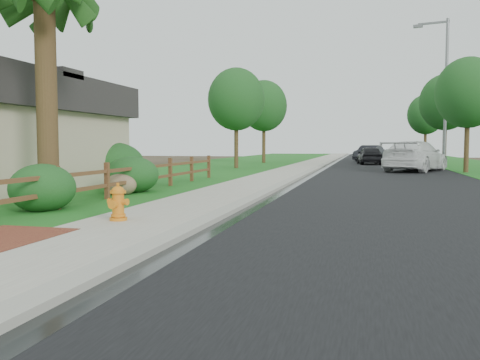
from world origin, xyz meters
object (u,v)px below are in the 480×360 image
(dark_car_mid, at_px, (370,155))
(ranch_fence, at_px, (126,177))
(streetlight, at_px, (443,84))
(white_suv, at_px, (415,156))
(fire_hydrant, at_px, (118,203))

(dark_car_mid, bearing_deg, ranch_fence, 68.75)
(dark_car_mid, bearing_deg, streetlight, 126.35)
(white_suv, distance_m, dark_car_mid, 10.62)
(fire_hydrant, height_order, dark_car_mid, dark_car_mid)
(ranch_fence, xyz_separation_m, streetlight, (12.11, 22.90, 5.09))
(ranch_fence, bearing_deg, white_suv, 60.61)
(white_suv, xyz_separation_m, dark_car_mid, (-2.58, 10.30, -0.16))
(white_suv, bearing_deg, dark_car_mid, -53.52)
(fire_hydrant, xyz_separation_m, dark_car_mid, (5.03, 33.09, 0.30))
(dark_car_mid, distance_m, streetlight, 8.54)
(ranch_fence, distance_m, streetlight, 26.40)
(fire_hydrant, height_order, streetlight, streetlight)
(fire_hydrant, relative_size, dark_car_mid, 0.17)
(white_suv, bearing_deg, streetlight, -90.00)
(fire_hydrant, xyz_separation_m, streetlight, (9.75, 27.99, 5.27))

